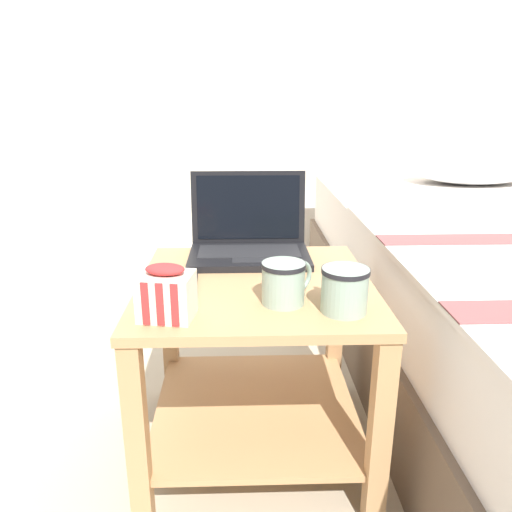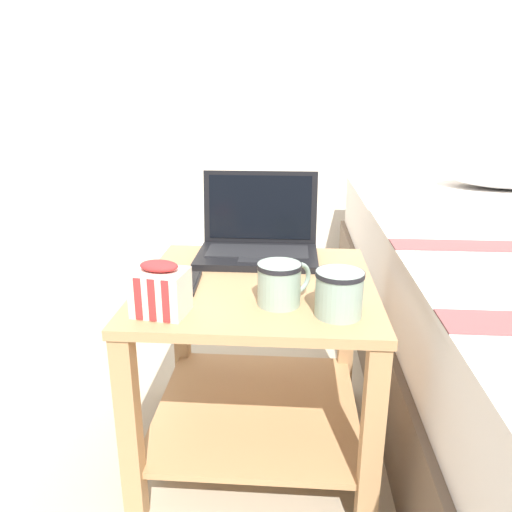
% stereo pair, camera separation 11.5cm
% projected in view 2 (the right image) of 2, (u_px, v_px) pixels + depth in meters
% --- Properties ---
extents(ground_plane, '(8.00, 8.00, 0.00)m').
position_uv_depth(ground_plane, '(257.00, 446.00, 1.37)').
color(ground_plane, tan).
extents(back_wall, '(8.00, 0.05, 2.50)m').
position_uv_depth(back_wall, '(280.00, 23.00, 2.51)').
color(back_wall, beige).
rests_on(back_wall, ground_plane).
extents(bedside_table, '(0.57, 0.57, 0.48)m').
position_uv_depth(bedside_table, '(257.00, 344.00, 1.27)').
color(bedside_table, tan).
rests_on(bedside_table, ground_plane).
extents(laptop, '(0.33, 0.24, 0.23)m').
position_uv_depth(laptop, '(258.00, 240.00, 1.40)').
color(laptop, black).
rests_on(laptop, bedside_table).
extents(mug_front_left, '(0.10, 0.14, 0.10)m').
position_uv_depth(mug_front_left, '(339.00, 291.00, 1.02)').
color(mug_front_left, '#8CA593').
rests_on(mug_front_left, bedside_table).
extents(mug_front_right, '(0.12, 0.11, 0.09)m').
position_uv_depth(mug_front_right, '(280.00, 282.00, 1.07)').
color(mug_front_right, '#8CA593').
rests_on(mug_front_right, bedside_table).
extents(snack_bag, '(0.12, 0.10, 0.12)m').
position_uv_depth(snack_bag, '(160.00, 290.00, 1.03)').
color(snack_bag, silver).
rests_on(snack_bag, bedside_table).
extents(cell_phone, '(0.08, 0.15, 0.01)m').
position_uv_depth(cell_phone, '(182.00, 283.00, 1.19)').
color(cell_phone, black).
rests_on(cell_phone, bedside_table).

